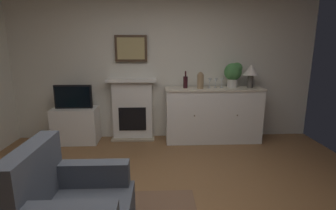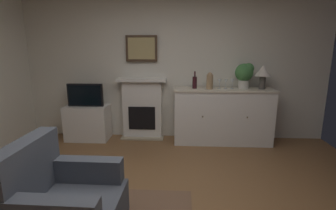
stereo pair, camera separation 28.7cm
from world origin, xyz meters
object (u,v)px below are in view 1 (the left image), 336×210
at_px(sideboard_cabinet, 213,115).
at_px(vase_decorative, 200,80).
at_px(wine_glass_right, 222,81).
at_px(tv_cabinet, 76,125).
at_px(wine_bottle, 185,82).
at_px(potted_plant_small, 233,73).
at_px(fireplace_unit, 133,109).
at_px(framed_picture, 131,48).
at_px(tv_set, 73,97).
at_px(table_lamp, 251,72).
at_px(wine_glass_left, 210,81).
at_px(wine_glass_center, 216,81).

distance_m(sideboard_cabinet, vase_decorative, 0.67).
bearing_deg(wine_glass_right, tv_cabinet, -179.98).
distance_m(wine_bottle, vase_decorative, 0.26).
bearing_deg(potted_plant_small, wine_bottle, -177.67).
bearing_deg(wine_bottle, potted_plant_small, 2.33).
bearing_deg(fireplace_unit, vase_decorative, -10.92).
bearing_deg(framed_picture, tv_set, -166.69).
height_order(wine_glass_right, tv_cabinet, wine_glass_right).
xyz_separation_m(fireplace_unit, potted_plant_small, (1.76, -0.13, 0.66)).
bearing_deg(table_lamp, fireplace_unit, 175.06).
distance_m(sideboard_cabinet, table_lamp, 0.98).
relative_size(fireplace_unit, framed_picture, 2.00).
bearing_deg(table_lamp, tv_set, -179.84).
distance_m(wine_glass_left, wine_glass_center, 0.11).
distance_m(fireplace_unit, sideboard_cabinet, 1.44).
height_order(framed_picture, wine_bottle, framed_picture).
relative_size(wine_glass_right, tv_cabinet, 0.22).
bearing_deg(vase_decorative, potted_plant_small, 9.23).
relative_size(tv_set, potted_plant_small, 1.44).
relative_size(wine_bottle, tv_cabinet, 0.39).
bearing_deg(potted_plant_small, wine_glass_left, -171.99).
relative_size(wine_bottle, vase_decorative, 1.03).
distance_m(sideboard_cabinet, wine_bottle, 0.76).
relative_size(vase_decorative, potted_plant_small, 0.65).
bearing_deg(vase_decorative, framed_picture, 166.97).
height_order(table_lamp, tv_set, table_lamp).
bearing_deg(table_lamp, wine_glass_center, 179.41).
distance_m(wine_bottle, tv_set, 1.92).
xyz_separation_m(fireplace_unit, wine_bottle, (0.93, -0.17, 0.51)).
bearing_deg(tv_cabinet, potted_plant_small, 0.63).
relative_size(wine_glass_right, potted_plant_small, 0.38).
distance_m(wine_glass_center, tv_cabinet, 2.55).
height_order(framed_picture, tv_set, framed_picture).
distance_m(wine_bottle, potted_plant_small, 0.85).
height_order(fireplace_unit, table_lamp, table_lamp).
xyz_separation_m(wine_glass_center, wine_glass_right, (0.11, 0.01, 0.00)).
bearing_deg(wine_glass_left, table_lamp, 1.13).
relative_size(wine_bottle, potted_plant_small, 0.67).
height_order(framed_picture, wine_glass_left, framed_picture).
relative_size(framed_picture, sideboard_cabinet, 0.33).
bearing_deg(wine_glass_right, framed_picture, 172.46).
bearing_deg(wine_glass_center, sideboard_cabinet, -167.28).
distance_m(fireplace_unit, wine_glass_center, 1.55).
distance_m(table_lamp, wine_glass_left, 0.73).
relative_size(framed_picture, wine_glass_right, 3.33).
height_order(wine_glass_center, vase_decorative, vase_decorative).
height_order(framed_picture, vase_decorative, framed_picture).
bearing_deg(wine_glass_left, wine_glass_center, 10.43).
xyz_separation_m(wine_glass_left, vase_decorative, (-0.16, -0.04, 0.02)).
bearing_deg(potted_plant_small, framed_picture, 174.26).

